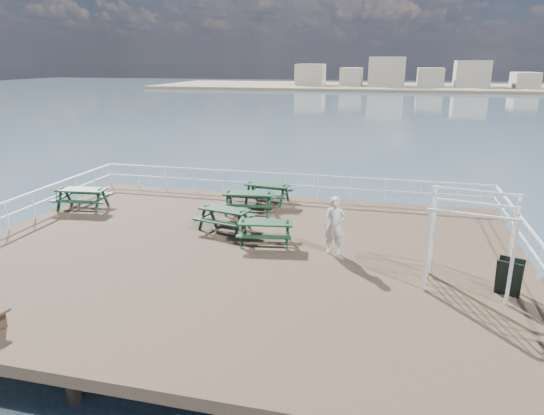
% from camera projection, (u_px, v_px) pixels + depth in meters
% --- Properties ---
extents(ground, '(18.00, 14.00, 0.30)m').
position_uv_depth(ground, '(240.00, 256.00, 15.80)').
color(ground, brown).
rests_on(ground, ground).
extents(sea_backdrop, '(300.00, 300.00, 9.20)m').
position_uv_depth(sea_backdrop, '(424.00, 84.00, 137.50)').
color(sea_backdrop, '#38525F').
rests_on(sea_backdrop, ground).
extents(railing, '(17.77, 13.76, 1.10)m').
position_uv_depth(railing, '(258.00, 204.00, 17.90)').
color(railing, white).
rests_on(railing, ground).
extents(picnic_table_a, '(2.16, 1.81, 0.97)m').
position_uv_depth(picnic_table_a, '(82.00, 194.00, 20.14)').
color(picnic_table_a, '#143821').
rests_on(picnic_table_a, ground).
extents(picnic_table_b, '(2.17, 1.82, 0.97)m').
position_uv_depth(picnic_table_b, '(249.00, 198.00, 19.57)').
color(picnic_table_b, '#143821').
rests_on(picnic_table_b, ground).
extents(picnic_table_c, '(2.08, 1.75, 0.93)m').
position_uv_depth(picnic_table_c, '(267.00, 189.00, 21.04)').
color(picnic_table_c, '#143821').
rests_on(picnic_table_c, ground).
extents(picnic_table_d, '(2.13, 1.86, 0.90)m').
position_uv_depth(picnic_table_d, '(224.00, 214.00, 17.70)').
color(picnic_table_d, '#143821').
rests_on(picnic_table_d, ground).
extents(picnic_table_e, '(2.00, 1.71, 0.88)m').
position_uv_depth(picnic_table_e, '(265.00, 228.00, 16.33)').
color(picnic_table_e, '#143821').
rests_on(picnic_table_e, ground).
extents(trellis_arbor, '(2.41, 1.58, 2.77)m').
position_uv_depth(trellis_arbor, '(470.00, 246.00, 12.90)').
color(trellis_arbor, white).
rests_on(trellis_arbor, ground).
extents(sandwich_board, '(0.75, 0.66, 1.03)m').
position_uv_depth(sandwich_board, '(509.00, 278.00, 12.70)').
color(sandwich_board, black).
rests_on(sandwich_board, ground).
extents(person, '(0.72, 0.50, 1.89)m').
position_uv_depth(person, '(335.00, 226.00, 15.34)').
color(person, silver).
rests_on(person, ground).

